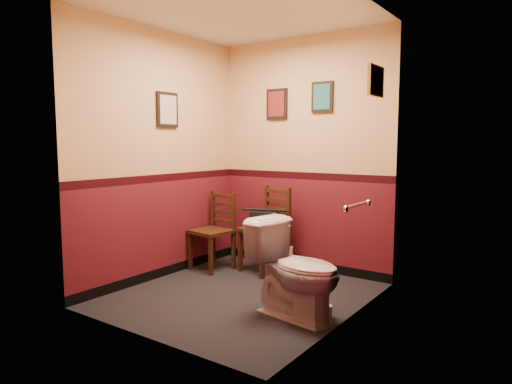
% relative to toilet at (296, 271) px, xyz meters
% --- Properties ---
extents(floor, '(2.20, 2.40, 0.00)m').
position_rel_toilet_xyz_m(floor, '(-0.72, 0.18, -0.41)').
color(floor, black).
rests_on(floor, ground).
extents(ceiling, '(2.20, 2.40, 0.00)m').
position_rel_toilet_xyz_m(ceiling, '(-0.72, 0.18, 2.29)').
color(ceiling, silver).
rests_on(ceiling, ground).
extents(wall_back, '(2.20, 0.00, 2.70)m').
position_rel_toilet_xyz_m(wall_back, '(-0.72, 1.38, 0.94)').
color(wall_back, '#5C141E').
rests_on(wall_back, ground).
extents(wall_front, '(2.20, 0.00, 2.70)m').
position_rel_toilet_xyz_m(wall_front, '(-0.72, -1.02, 0.94)').
color(wall_front, '#5C141E').
rests_on(wall_front, ground).
extents(wall_left, '(0.00, 2.40, 2.70)m').
position_rel_toilet_xyz_m(wall_left, '(-1.82, 0.18, 0.94)').
color(wall_left, '#5C141E').
rests_on(wall_left, ground).
extents(wall_right, '(0.00, 2.40, 2.70)m').
position_rel_toilet_xyz_m(wall_right, '(0.38, 0.18, 0.94)').
color(wall_right, '#5C141E').
rests_on(wall_right, ground).
extents(grab_bar, '(0.05, 0.56, 0.06)m').
position_rel_toilet_xyz_m(grab_bar, '(0.35, 0.43, 0.54)').
color(grab_bar, silver).
rests_on(grab_bar, wall_right).
extents(framed_print_back_a, '(0.28, 0.04, 0.36)m').
position_rel_toilet_xyz_m(framed_print_back_a, '(-1.07, 1.36, 1.54)').
color(framed_print_back_a, black).
rests_on(framed_print_back_a, wall_back).
extents(framed_print_back_b, '(0.26, 0.04, 0.34)m').
position_rel_toilet_xyz_m(framed_print_back_b, '(-0.47, 1.36, 1.59)').
color(framed_print_back_b, black).
rests_on(framed_print_back_b, wall_back).
extents(framed_print_left, '(0.04, 0.30, 0.38)m').
position_rel_toilet_xyz_m(framed_print_left, '(-1.80, 0.28, 1.44)').
color(framed_print_left, black).
rests_on(framed_print_left, wall_left).
extents(framed_print_right, '(0.04, 0.34, 0.28)m').
position_rel_toilet_xyz_m(framed_print_right, '(0.36, 0.78, 1.64)').
color(framed_print_right, olive).
rests_on(framed_print_right, wall_right).
extents(toilet, '(0.89, 0.57, 0.82)m').
position_rel_toilet_xyz_m(toilet, '(0.00, 0.00, 0.00)').
color(toilet, white).
rests_on(toilet, floor).
extents(toilet_brush, '(0.10, 0.10, 0.37)m').
position_rel_toilet_xyz_m(toilet_brush, '(0.22, 0.15, -0.35)').
color(toilet_brush, silver).
rests_on(toilet_brush, floor).
extents(chair_left, '(0.47, 0.47, 0.91)m').
position_rel_toilet_xyz_m(chair_left, '(-1.56, 0.77, 0.04)').
color(chair_left, '#412613').
rests_on(chair_left, floor).
extents(chair_right, '(0.57, 0.57, 0.98)m').
position_rel_toilet_xyz_m(chair_right, '(-0.99, 1.03, 0.08)').
color(chair_right, '#412613').
rests_on(chair_right, floor).
extents(handbag, '(0.34, 0.25, 0.23)m').
position_rel_toilet_xyz_m(handbag, '(-1.00, 0.99, 0.20)').
color(handbag, black).
rests_on(handbag, chair_right).
extents(tp_stack, '(0.23, 0.14, 0.30)m').
position_rel_toilet_xyz_m(tp_stack, '(-0.77, 1.17, -0.29)').
color(tp_stack, silver).
rests_on(tp_stack, floor).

